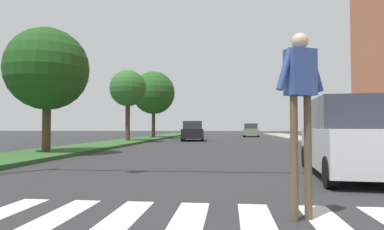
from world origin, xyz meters
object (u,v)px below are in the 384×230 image
tree_far (128,89)px  suv_crossing (352,139)px  tree_distant (154,93)px  sedan_midblock (193,132)px  pedestrian_performer (300,95)px  tree_mid (47,69)px  sedan_distant (251,131)px

tree_far → suv_crossing: (10.95, -17.41, -3.30)m
tree_distant → sedan_midblock: size_ratio=1.53×
suv_crossing → tree_distant: bearing=112.5°
pedestrian_performer → sedan_midblock: pedestrian_performer is taller
tree_far → suv_crossing: bearing=-57.8°
tree_mid → suv_crossing: bearing=-25.7°
pedestrian_performer → suv_crossing: pedestrian_performer is taller
tree_far → tree_distant: bearing=89.0°
tree_far → sedan_distant: 19.96m
sedan_midblock → sedan_distant: sedan_midblock is taller
tree_far → tree_distant: size_ratio=0.82×
tree_mid → sedan_midblock: tree_mid is taller
tree_far → sedan_distant: bearing=57.3°
suv_crossing → sedan_distant: (-0.33, 33.94, -0.17)m
tree_far → sedan_midblock: size_ratio=1.25×
suv_crossing → sedan_midblock: suv_crossing is taller
tree_far → tree_distant: 8.66m
tree_far → sedan_distant: tree_far is taller
tree_mid → pedestrian_performer: tree_mid is taller
sedan_midblock → sedan_distant: 14.08m
tree_distant → suv_crossing: size_ratio=1.43×
tree_distant → sedan_midblock: bearing=-46.8°
sedan_midblock → sedan_distant: size_ratio=0.99×
tree_mid → tree_distant: bearing=89.6°
tree_mid → tree_distant: tree_distant is taller
sedan_distant → sedan_midblock: bearing=-114.6°
pedestrian_performer → sedan_distant: pedestrian_performer is taller
sedan_midblock → sedan_distant: bearing=65.4°
pedestrian_performer → tree_mid: bearing=132.8°
suv_crossing → tree_far: bearing=122.2°
tree_mid → sedan_midblock: (4.75, 15.88, -2.95)m
tree_distant → suv_crossing: bearing=-67.5°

